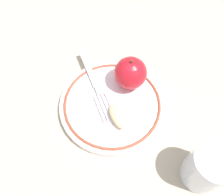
{
  "coord_description": "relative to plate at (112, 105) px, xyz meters",
  "views": [
    {
      "loc": [
        -0.26,
        -0.02,
        0.47
      ],
      "look_at": [
        -0.02,
        0.02,
        0.04
      ],
      "focal_mm": 40.0,
      "sensor_mm": 36.0,
      "label": 1
    }
  ],
  "objects": [
    {
      "name": "ground_plane",
      "position": [
        0.02,
        -0.02,
        -0.01
      ],
      "size": [
        2.0,
        2.0,
        0.0
      ],
      "primitive_type": "plane",
      "color": "#B8A890"
    },
    {
      "name": "plate",
      "position": [
        0.0,
        0.0,
        0.0
      ],
      "size": [
        0.22,
        0.22,
        0.02
      ],
      "color": "white",
      "rests_on": "ground_plane"
    },
    {
      "name": "apple_red_whole",
      "position": [
        0.06,
        -0.03,
        0.04
      ],
      "size": [
        0.07,
        0.07,
        0.08
      ],
      "color": "red",
      "rests_on": "plate"
    },
    {
      "name": "apple_slice_front",
      "position": [
        -0.03,
        -0.02,
        0.02
      ],
      "size": [
        0.06,
        0.05,
        0.02
      ],
      "primitive_type": "ellipsoid",
      "rotation": [
        0.0,
        0.0,
        0.6
      ],
      "color": "beige",
      "rests_on": "plate"
    },
    {
      "name": "fork",
      "position": [
        0.05,
        0.05,
        0.01
      ],
      "size": [
        0.17,
        0.11,
        0.0
      ],
      "rotation": [
        0.0,
        0.0,
        3.67
      ],
      "color": "silver",
      "rests_on": "plate"
    },
    {
      "name": "drinking_glass",
      "position": [
        -0.11,
        -0.18,
        0.04
      ],
      "size": [
        0.07,
        0.07,
        0.09
      ],
      "primitive_type": "cylinder",
      "color": "silver",
      "rests_on": "ground_plane"
    }
  ]
}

